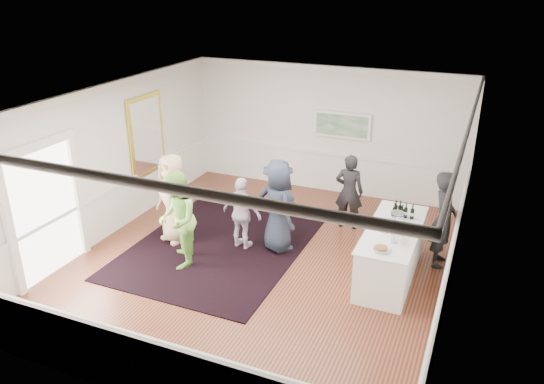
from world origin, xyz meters
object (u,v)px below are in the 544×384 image
at_px(serving_table, 391,252).
at_px(guest_tan, 173,199).
at_px(guest_lilac, 242,213).
at_px(guest_dark_a, 278,200).
at_px(nut_bowl, 381,249).
at_px(guest_navy, 278,207).
at_px(bartender, 443,219).
at_px(ice_bucket, 397,219).
at_px(guest_dark_b, 349,192).
at_px(guest_green, 177,220).

height_order(serving_table, guest_tan, guest_tan).
distance_m(guest_lilac, guest_dark_a, 0.85).
relative_size(guest_lilac, nut_bowl, 5.27).
xyz_separation_m(guest_lilac, guest_navy, (0.69, 0.24, 0.16)).
bearing_deg(guest_tan, guest_dark_a, 48.41).
bearing_deg(guest_navy, bartender, -125.45).
height_order(guest_dark_a, ice_bucket, guest_dark_a).
xyz_separation_m(guest_dark_b, ice_bucket, (1.30, -1.52, 0.25)).
bearing_deg(guest_lilac, guest_navy, -152.52).
height_order(guest_dark_b, nut_bowl, guest_dark_b).
bearing_deg(guest_navy, guest_dark_a, -23.79).
distance_m(serving_table, guest_dark_a, 2.61).
bearing_deg(guest_green, guest_lilac, 113.95).
bearing_deg(nut_bowl, guest_tan, 172.41).
height_order(bartender, guest_tan, guest_tan).
xyz_separation_m(bartender, ice_bucket, (-0.76, -0.66, 0.15)).
distance_m(serving_table, guest_green, 4.02).
relative_size(bartender, guest_green, 1.00).
bearing_deg(nut_bowl, bartender, 65.05).
xyz_separation_m(guest_green, guest_dark_b, (2.55, 2.84, -0.10)).
bearing_deg(ice_bucket, bartender, 40.81).
bearing_deg(guest_dark_b, guest_green, 44.44).
xyz_separation_m(serving_table, guest_dark_a, (-2.51, 0.61, 0.38)).
distance_m(guest_tan, nut_bowl, 4.45).
relative_size(bartender, ice_bucket, 7.28).
height_order(guest_green, nut_bowl, guest_green).
height_order(guest_navy, ice_bucket, guest_navy).
xyz_separation_m(guest_dark_a, ice_bucket, (2.53, -0.45, 0.22)).
bearing_deg(guest_lilac, serving_table, -170.03).
bearing_deg(guest_dark_b, serving_table, 123.45).
bearing_deg(bartender, guest_tan, 100.07).
height_order(serving_table, guest_lilac, guest_lilac).
relative_size(guest_dark_b, guest_navy, 0.92).
distance_m(guest_green, guest_dark_b, 3.82).
xyz_separation_m(serving_table, guest_navy, (-2.32, 0.17, 0.42)).
xyz_separation_m(guest_green, nut_bowl, (3.80, 0.24, 0.07)).
bearing_deg(guest_tan, guest_navy, 35.69).
xyz_separation_m(guest_dark_b, nut_bowl, (1.25, -2.61, 0.17)).
relative_size(guest_dark_a, nut_bowl, 6.06).
relative_size(guest_green, nut_bowl, 6.56).
bearing_deg(guest_lilac, bartender, -158.08).
distance_m(bartender, ice_bucket, 1.02).
xyz_separation_m(guest_lilac, nut_bowl, (2.98, -0.85, 0.26)).
xyz_separation_m(guest_lilac, guest_dark_a, (0.50, 0.68, 0.11)).
bearing_deg(guest_green, bartender, 84.09).
distance_m(bartender, guest_green, 5.01).
height_order(serving_table, bartender, bartender).
relative_size(serving_table, guest_dark_b, 1.43).
distance_m(serving_table, guest_dark_b, 2.15).
bearing_deg(guest_lilac, guest_tan, 19.15).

